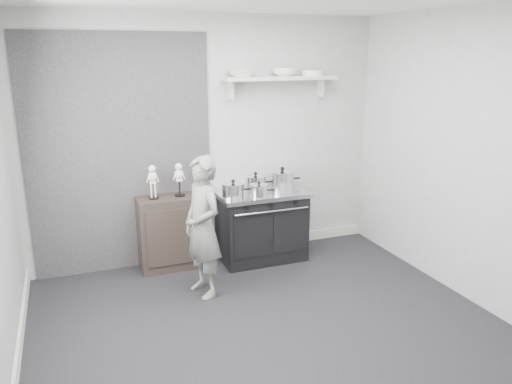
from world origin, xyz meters
TOP-DOWN VIEW (x-y plane):
  - ground at (0.00, 0.00)m, footprint 4.00×4.00m
  - room_shell at (-0.09, 0.15)m, footprint 4.02×3.62m
  - wall_shelf at (0.80, 1.68)m, footprint 1.30×0.26m
  - stove at (0.51, 1.48)m, footprint 1.00×0.62m
  - side_cabinet at (-0.54, 1.61)m, footprint 0.62×0.36m
  - child at (-0.34, 0.87)m, footprint 0.45×0.57m
  - pot_front_left at (0.15, 1.40)m, footprint 0.33×0.25m
  - pot_back_left at (0.48, 1.59)m, footprint 0.33×0.24m
  - pot_back_right at (0.80, 1.57)m, footprint 0.37×0.28m
  - pot_front_center at (0.41, 1.30)m, footprint 0.27×0.19m
  - skeleton_full at (-0.67, 1.61)m, footprint 0.12×0.07m
  - skeleton_torso at (-0.39, 1.61)m, footprint 0.12×0.07m
  - bowl_large at (0.34, 1.67)m, footprint 0.29×0.29m
  - bowl_small at (0.85, 1.67)m, footprint 0.27×0.27m
  - plate_stack at (1.19, 1.67)m, footprint 0.24×0.24m

SIDE VIEW (x-z plane):
  - ground at x=0.00m, z-range 0.00..0.00m
  - side_cabinet at x=-0.54m, z-range 0.00..0.80m
  - stove at x=0.51m, z-range 0.00..0.80m
  - child at x=-0.34m, z-range 0.00..1.38m
  - pot_front_center at x=0.41m, z-range 0.78..0.95m
  - pot_front_left at x=0.15m, z-range 0.78..0.97m
  - pot_back_left at x=0.48m, z-range 0.78..0.98m
  - pot_back_right at x=0.80m, z-range 0.78..1.01m
  - skeleton_torso at x=-0.39m, z-range 0.80..1.22m
  - skeleton_full at x=-0.67m, z-range 0.80..1.22m
  - room_shell at x=-0.09m, z-range 0.28..2.99m
  - wall_shelf at x=0.80m, z-range 1.89..2.13m
  - plate_stack at x=1.19m, z-range 2.04..2.10m
  - bowl_large at x=0.34m, z-range 2.04..2.11m
  - bowl_small at x=0.85m, z-range 2.04..2.12m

